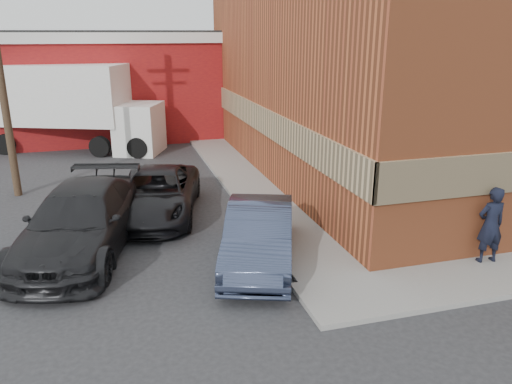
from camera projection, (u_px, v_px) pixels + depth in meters
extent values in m
plane|color=#28282B|center=(310.00, 285.00, 11.41)|extent=(90.00, 90.00, 0.00)
cube|color=#AB512C|center=(425.00, 58.00, 20.49)|extent=(14.00, 18.00, 9.00)
cube|color=tan|center=(261.00, 119.00, 19.33)|extent=(0.08, 18.16, 1.00)
cube|color=gray|center=(240.00, 176.00, 19.79)|extent=(1.80, 18.00, 0.12)
cube|color=maroon|center=(74.00, 90.00, 27.39)|extent=(16.00, 8.00, 5.00)
cube|color=silver|center=(68.00, 37.00, 26.55)|extent=(16.30, 8.30, 0.50)
cube|color=black|center=(68.00, 31.00, 26.46)|extent=(16.00, 8.00, 0.10)
imported|color=black|center=(491.00, 225.00, 12.04)|extent=(0.73, 0.51, 1.92)
imported|color=#333C56|center=(259.00, 235.00, 12.29)|extent=(3.02, 4.84, 1.51)
imported|color=black|center=(157.00, 194.00, 15.54)|extent=(3.53, 5.58, 1.44)
imported|color=black|center=(81.00, 221.00, 12.88)|extent=(3.77, 6.30, 1.71)
cube|color=white|center=(57.00, 94.00, 23.53)|extent=(6.86, 4.76, 2.76)
cube|color=#1B6734|center=(44.00, 107.00, 22.44)|extent=(5.71, 2.34, 0.85)
cube|color=white|center=(144.00, 128.00, 23.58)|extent=(2.65, 2.88, 2.34)
cylinder|color=black|center=(5.00, 144.00, 23.45)|extent=(1.01, 0.66, 0.96)
cylinder|color=black|center=(29.00, 135.00, 25.46)|extent=(1.01, 0.66, 0.96)
cylinder|color=black|center=(100.00, 147.00, 22.97)|extent=(1.01, 0.66, 0.96)
cylinder|color=black|center=(117.00, 137.00, 24.98)|extent=(1.01, 0.66, 0.96)
cylinder|color=black|center=(138.00, 148.00, 22.78)|extent=(1.01, 0.66, 0.96)
cylinder|color=black|center=(152.00, 138.00, 24.79)|extent=(1.01, 0.66, 0.96)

